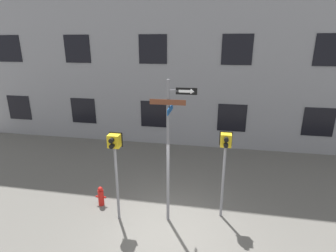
{
  "coord_description": "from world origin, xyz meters",
  "views": [
    {
      "loc": [
        1.14,
        -6.28,
        5.21
      ],
      "look_at": [
        -0.1,
        0.44,
        3.03
      ],
      "focal_mm": 28.0,
      "sensor_mm": 36.0,
      "label": 1
    }
  ],
  "objects_px": {
    "street_sign_pole": "(170,143)",
    "pedestrian_signal_left": "(115,153)",
    "fire_hydrant": "(101,196)",
    "pedestrian_signal_right": "(225,153)"
  },
  "relations": [
    {
      "from": "street_sign_pole",
      "to": "fire_hydrant",
      "type": "height_order",
      "value": "street_sign_pole"
    },
    {
      "from": "street_sign_pole",
      "to": "pedestrian_signal_left",
      "type": "distance_m",
      "value": 1.62
    },
    {
      "from": "street_sign_pole",
      "to": "fire_hydrant",
      "type": "distance_m",
      "value": 3.29
    },
    {
      "from": "pedestrian_signal_right",
      "to": "street_sign_pole",
      "type": "bearing_deg",
      "value": -162.37
    },
    {
      "from": "street_sign_pole",
      "to": "pedestrian_signal_left",
      "type": "relative_size",
      "value": 1.55
    },
    {
      "from": "pedestrian_signal_right",
      "to": "fire_hydrant",
      "type": "xyz_separation_m",
      "value": [
        -3.95,
        -0.13,
        -1.83
      ]
    },
    {
      "from": "pedestrian_signal_right",
      "to": "fire_hydrant",
      "type": "height_order",
      "value": "pedestrian_signal_right"
    },
    {
      "from": "street_sign_pole",
      "to": "pedestrian_signal_left",
      "type": "bearing_deg",
      "value": -172.16
    },
    {
      "from": "pedestrian_signal_left",
      "to": "pedestrian_signal_right",
      "type": "height_order",
      "value": "pedestrian_signal_left"
    },
    {
      "from": "pedestrian_signal_left",
      "to": "fire_hydrant",
      "type": "relative_size",
      "value": 4.11
    }
  ]
}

